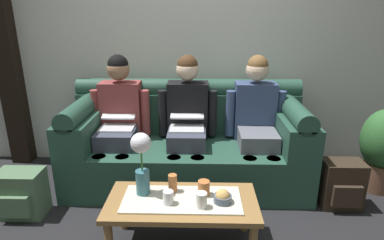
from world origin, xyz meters
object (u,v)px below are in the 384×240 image
object	(u,v)px
cup_near_right	(173,183)
cup_far_center	(168,197)
person_right	(256,117)
cup_near_left	(201,200)
person_left	(119,116)
person_middle	(187,117)
snack_bowl	(223,197)
backpack_right	(341,185)
flower_vase	(142,158)
backpack_left	(21,194)
coffee_table	(182,206)
cup_far_left	(204,188)
couch	(187,145)
potted_plant	(383,146)

from	to	relation	value
cup_near_right	cup_far_center	bearing A→B (deg)	-96.08
person_right	cup_near_left	world-z (taller)	person_right
person_left	person_middle	size ratio (longest dim) A/B	1.00
snack_bowl	backpack_right	size ratio (longest dim) A/B	0.29
flower_vase	cup_far_center	xyz separation A→B (m)	(0.19, -0.12, -0.22)
backpack_left	snack_bowl	bearing A→B (deg)	-13.37
person_right	coffee_table	distance (m)	1.21
flower_vase	cup_near_left	world-z (taller)	flower_vase
person_right	cup_far_left	bearing A→B (deg)	-118.26
backpack_left	cup_near_left	bearing A→B (deg)	-16.93
cup_far_center	flower_vase	bearing A→B (deg)	146.72
person_middle	cup_near_left	distance (m)	1.10
flower_vase	cup_near_left	bearing A→B (deg)	-21.50
person_right	cup_far_left	size ratio (longest dim) A/B	11.59
snack_bowl	cup_far_left	world-z (taller)	cup_far_left
coffee_table	flower_vase	distance (m)	0.43
coffee_table	cup_far_center	distance (m)	0.15
person_middle	flower_vase	size ratio (longest dim) A/B	2.72
couch	person_right	distance (m)	0.70
cup_near_right	cup_far_left	distance (m)	0.22
flower_vase	backpack_left	xyz separation A→B (m)	(-1.05, 0.28, -0.46)
couch	flower_vase	size ratio (longest dim) A/B	4.92
person_right	cup_far_center	world-z (taller)	person_right
flower_vase	potted_plant	distance (m)	2.21
potted_plant	cup_near_left	bearing A→B (deg)	-150.40
snack_bowl	potted_plant	xyz separation A→B (m)	(1.51, 0.87, 0.01)
snack_bowl	backpack_left	distance (m)	1.66
person_middle	person_right	distance (m)	0.64
backpack_right	backpack_left	size ratio (longest dim) A/B	1.06
flower_vase	potted_plant	xyz separation A→B (m)	(2.06, 0.78, -0.22)
person_right	backpack_left	world-z (taller)	person_right
backpack_left	cup_far_left	bearing A→B (deg)	-11.31
person_left	backpack_left	distance (m)	1.04
coffee_table	backpack_left	xyz separation A→B (m)	(-1.32, 0.35, -0.14)
backpack_right	backpack_left	xyz separation A→B (m)	(-2.65, -0.19, -0.01)
backpack_left	coffee_table	bearing A→B (deg)	-14.75
cup_far_center	cup_far_left	world-z (taller)	cup_far_left
snack_bowl	cup_far_left	distance (m)	0.15
snack_bowl	cup_near_right	size ratio (longest dim) A/B	0.95
cup_far_center	person_middle	bearing A→B (deg)	85.24
coffee_table	person_left	bearing A→B (deg)	123.45
couch	cup_near_left	distance (m)	1.08
person_right	cup_near_left	size ratio (longest dim) A/B	11.79
person_right	potted_plant	bearing A→B (deg)	-6.61
cup_near_right	cup_far_center	xyz separation A→B (m)	(-0.02, -0.15, -0.02)
person_right	backpack_right	world-z (taller)	person_right
person_left	potted_plant	size ratio (longest dim) A/B	1.57
cup_far_left	person_middle	bearing A→B (deg)	99.17
coffee_table	backpack_left	distance (m)	1.38
couch	potted_plant	bearing A→B (deg)	-4.33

